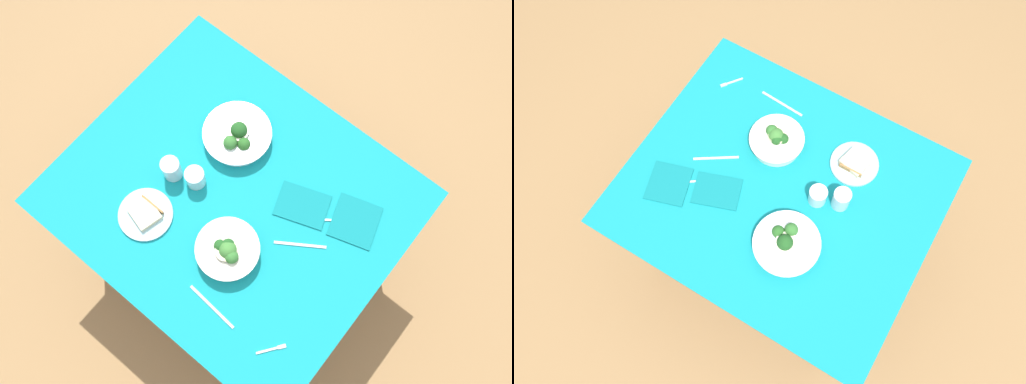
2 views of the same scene
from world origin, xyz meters
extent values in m
plane|color=#9E7547|center=(0.00, 0.00, 0.00)|extent=(6.00, 6.00, 0.00)
cube|color=teal|center=(0.00, 0.00, 0.72)|extent=(1.22, 1.03, 0.01)
cube|color=brown|center=(0.00, 0.00, 0.71)|extent=(1.18, 1.00, 0.02)
cylinder|color=brown|center=(-0.50, -0.40, 0.35)|extent=(0.07, 0.07, 0.70)
cylinder|color=brown|center=(0.50, -0.40, 0.35)|extent=(0.07, 0.07, 0.70)
cylinder|color=brown|center=(-0.50, 0.40, 0.35)|extent=(0.07, 0.07, 0.70)
cylinder|color=brown|center=(0.50, 0.40, 0.35)|extent=(0.07, 0.07, 0.70)
cylinder|color=silver|center=(-0.12, 0.17, 0.75)|extent=(0.20, 0.20, 0.05)
cylinder|color=silver|center=(-0.12, 0.17, 0.78)|extent=(0.23, 0.23, 0.01)
sphere|color=#3D7A33|center=(-0.11, 0.17, 0.79)|extent=(0.04, 0.04, 0.04)
sphere|color=#33702D|center=(-0.15, 0.18, 0.80)|extent=(0.05, 0.05, 0.05)
sphere|color=#1E511E|center=(-0.12, 0.16, 0.80)|extent=(0.05, 0.05, 0.05)
sphere|color=#1E511E|center=(-0.10, 0.17, 0.79)|extent=(0.05, 0.05, 0.05)
sphere|color=#3D7A33|center=(-0.13, 0.17, 0.80)|extent=(0.06, 0.06, 0.06)
cylinder|color=beige|center=(-0.12, 0.17, 0.80)|extent=(0.08, 0.08, 0.01)
cylinder|color=white|center=(0.13, -0.19, 0.75)|extent=(0.23, 0.23, 0.05)
cylinder|color=white|center=(0.13, -0.19, 0.78)|extent=(0.26, 0.26, 0.01)
sphere|color=#33702D|center=(0.12, -0.14, 0.79)|extent=(0.05, 0.05, 0.05)
sphere|color=#1E511E|center=(0.13, -0.20, 0.80)|extent=(0.06, 0.06, 0.06)
sphere|color=#286023|center=(0.08, -0.17, 0.78)|extent=(0.05, 0.05, 0.05)
sphere|color=#33702D|center=(0.13, -0.19, 0.78)|extent=(0.05, 0.05, 0.05)
cylinder|color=beige|center=(0.14, -0.20, 0.79)|extent=(0.09, 0.09, 0.01)
cylinder|color=#99C6D1|center=(0.20, 0.25, 0.73)|extent=(0.20, 0.20, 0.01)
cube|color=beige|center=(0.20, 0.25, 0.75)|extent=(0.12, 0.11, 0.02)
cube|color=#9E703D|center=(0.20, 0.21, 0.75)|extent=(0.10, 0.01, 0.02)
cylinder|color=silver|center=(0.23, 0.07, 0.78)|extent=(0.07, 0.07, 0.10)
cylinder|color=silver|center=(0.14, 0.04, 0.77)|extent=(0.07, 0.07, 0.08)
cube|color=#B7B7BC|center=(-0.44, 0.34, 0.73)|extent=(0.05, 0.07, 0.00)
cube|color=#B7B7BC|center=(-0.47, 0.30, 0.73)|extent=(0.03, 0.03, 0.00)
cube|color=#B7B7BC|center=(-0.31, -0.14, 0.73)|extent=(0.07, 0.05, 0.00)
cube|color=#B7B7BC|center=(-0.27, -0.11, 0.73)|extent=(0.03, 0.03, 0.00)
cube|color=#B7B7BC|center=(-0.20, 0.35, 0.73)|extent=(0.21, 0.03, 0.00)
cube|color=#B7B7BC|center=(-0.30, -0.02, 0.73)|extent=(0.16, 0.11, 0.00)
cube|color=#0F777D|center=(-0.22, -0.14, 0.73)|extent=(0.22, 0.19, 0.01)
cube|color=#0F777D|center=(-0.40, -0.21, 0.73)|extent=(0.20, 0.21, 0.01)
camera|label=1|loc=(-0.42, 0.38, 2.56)|focal=36.72mm
camera|label=2|loc=(0.33, -0.65, 2.54)|focal=34.29mm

